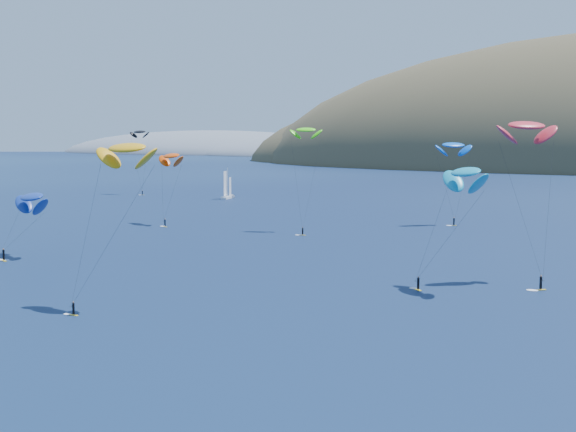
% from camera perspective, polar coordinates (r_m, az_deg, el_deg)
% --- Properties ---
extents(headland, '(460.00, 250.00, 60.00)m').
position_cam_1_polar(headland, '(924.99, -4.18, 4.27)').
color(headland, slate).
rests_on(headland, ground).
extents(sailboat, '(8.90, 7.73, 10.68)m').
position_cam_1_polar(sailboat, '(272.86, -4.37, 1.42)').
color(sailboat, silver).
rests_on(sailboat, ground).
extents(kitesurfer_1, '(9.66, 10.74, 19.07)m').
position_cam_1_polar(kitesurfer_1, '(197.70, -8.30, 4.25)').
color(kitesurfer_1, yellow).
rests_on(kitesurfer_1, ground).
extents(kitesurfer_2, '(8.81, 9.99, 22.60)m').
position_cam_1_polar(kitesurfer_2, '(102.94, -11.40, 4.77)').
color(kitesurfer_2, yellow).
rests_on(kitesurfer_2, ground).
extents(kitesurfer_3, '(8.21, 12.02, 24.78)m').
position_cam_1_polar(kitesurfer_3, '(181.88, 1.29, 6.13)').
color(kitesurfer_3, yellow).
rests_on(kitesurfer_3, ground).
extents(kitesurfer_4, '(9.35, 9.01, 21.73)m').
position_cam_1_polar(kitesurfer_4, '(197.82, 11.68, 4.96)').
color(kitesurfer_4, yellow).
rests_on(kitesurfer_4, ground).
extents(kitesurfer_5, '(10.94, 9.86, 19.27)m').
position_cam_1_polar(kitesurfer_5, '(115.04, 12.52, 3.06)').
color(kitesurfer_5, yellow).
rests_on(kitesurfer_5, ground).
extents(kitesurfer_9, '(9.70, 12.74, 25.72)m').
position_cam_1_polar(kitesurfer_9, '(124.56, 16.62, 6.17)').
color(kitesurfer_9, yellow).
rests_on(kitesurfer_9, ground).
extents(kitesurfer_10, '(11.24, 11.68, 13.49)m').
position_cam_1_polar(kitesurfer_10, '(151.04, -17.77, 1.30)').
color(kitesurfer_10, yellow).
rests_on(kitesurfer_10, ground).
extents(kitesurfer_12, '(8.91, 7.22, 24.72)m').
position_cam_1_polar(kitesurfer_12, '(298.73, -10.50, 5.90)').
color(kitesurfer_12, yellow).
rests_on(kitesurfer_12, ground).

